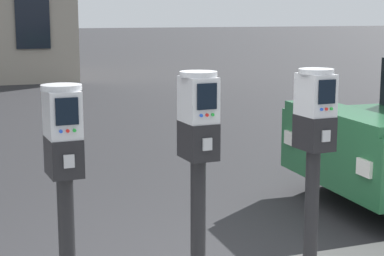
% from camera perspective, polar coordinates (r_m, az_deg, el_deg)
% --- Properties ---
extents(parking_meter_near_kerb, '(0.23, 0.26, 1.38)m').
position_cam_1_polar(parking_meter_near_kerb, '(3.49, -11.38, -3.20)').
color(parking_meter_near_kerb, black).
rests_on(parking_meter_near_kerb, sidewalk_slab).
extents(parking_meter_twin_adjacent, '(0.23, 0.26, 1.43)m').
position_cam_1_polar(parking_meter_twin_adjacent, '(3.68, 0.56, -1.79)').
color(parking_meter_twin_adjacent, black).
rests_on(parking_meter_twin_adjacent, sidewalk_slab).
extents(parking_meter_end_of_row, '(0.23, 0.26, 1.42)m').
position_cam_1_polar(parking_meter_end_of_row, '(4.03, 10.86, -1.02)').
color(parking_meter_end_of_row, black).
rests_on(parking_meter_end_of_row, sidewalk_slab).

